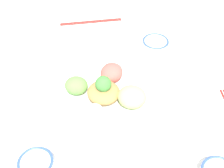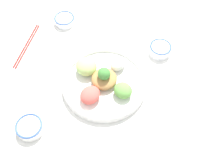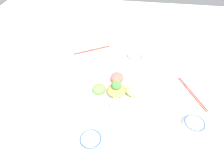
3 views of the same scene
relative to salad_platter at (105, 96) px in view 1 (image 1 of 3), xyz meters
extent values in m
plane|color=white|center=(-0.01, 0.03, -0.03)|extent=(2.40, 2.40, 0.00)
cylinder|color=white|center=(0.00, 0.00, -0.02)|extent=(0.32, 0.32, 0.02)
torus|color=white|center=(0.00, 0.00, 0.00)|extent=(0.32, 0.32, 0.02)
ellipsoid|color=#6BAD4C|center=(-0.09, -0.01, 0.02)|extent=(0.07, 0.07, 0.05)
ellipsoid|color=white|center=(0.00, -0.09, 0.02)|extent=(0.06, 0.07, 0.05)
ellipsoid|color=#B7DB7A|center=(0.08, 0.01, 0.02)|extent=(0.09, 0.08, 0.06)
ellipsoid|color=#E55B51|center=(-0.01, 0.08, 0.02)|extent=(0.07, 0.08, 0.05)
ellipsoid|color=#AD7F47|center=(0.00, 0.00, 0.02)|extent=(0.10, 0.10, 0.04)
sphere|color=#478E3D|center=(0.00, 0.00, 0.05)|extent=(0.05, 0.05, 0.05)
cylinder|color=white|center=(-0.07, -0.27, -0.01)|extent=(0.09, 0.09, 0.04)
torus|color=#38569E|center=(-0.07, -0.27, 0.01)|extent=(0.09, 0.09, 0.01)
cylinder|color=maroon|center=(-0.07, -0.27, 0.01)|extent=(0.07, 0.07, 0.00)
cylinder|color=white|center=(0.07, 0.30, -0.01)|extent=(0.09, 0.09, 0.03)
torus|color=#38569E|center=(0.07, 0.30, 0.01)|extent=(0.09, 0.09, 0.01)
cylinder|color=#DBB251|center=(0.07, 0.30, 0.00)|extent=(0.08, 0.08, 0.00)
cylinder|color=red|center=(-0.21, 0.36, -0.02)|extent=(0.21, 0.13, 0.01)
cylinder|color=red|center=(-0.22, 0.37, -0.02)|extent=(0.21, 0.13, 0.01)
cube|color=beige|center=(-0.40, 0.18, -0.02)|extent=(0.05, 0.09, 0.01)
ellipsoid|color=beige|center=(-0.37, 0.12, -0.02)|extent=(0.05, 0.05, 0.01)
camera|label=1|loc=(0.25, -0.57, 0.68)|focal=50.00mm
camera|label=2|loc=(-0.37, 0.38, 0.84)|focal=42.00mm
camera|label=3|loc=(0.07, -0.62, 0.68)|focal=30.00mm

